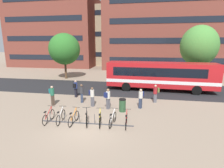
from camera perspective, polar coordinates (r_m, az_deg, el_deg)
name	(u,v)px	position (r m, az deg, el deg)	size (l,w,h in m)	color
ground	(87,128)	(11.54, -8.22, -14.12)	(200.00, 200.00, 0.00)	gray
bus_lane_asphalt	(114,88)	(21.28, 0.54, -1.38)	(80.00, 7.20, 0.01)	#232326
city_bus	(161,75)	(20.76, 15.56, 2.79)	(12.12, 3.10, 3.20)	red
bike_rack	(87,123)	(12.11, -8.13, -12.30)	(6.22, 0.30, 0.70)	#47474C
parked_bicycle_red_0	(49,117)	(12.89, -19.89, -9.94)	(0.52, 1.72, 0.99)	black
parked_bicycle_white_1	(61,117)	(12.59, -16.31, -10.24)	(0.52, 1.72, 0.99)	black
parked_bicycle_orange_2	(74,118)	(12.18, -12.35, -10.79)	(0.52, 1.72, 0.99)	black
parked_bicycle_black_3	(87,118)	(11.99, -8.25, -11.02)	(0.65, 1.67, 0.99)	black
parked_bicycle_yellow_4	(100,119)	(11.77, -3.93, -11.37)	(0.54, 1.70, 0.99)	black
parked_bicycle_white_5	(113,119)	(11.74, 0.22, -11.42)	(0.52, 1.72, 0.99)	black
parked_bicycle_red_6	(126,120)	(11.61, 4.70, -11.74)	(0.52, 1.72, 0.99)	black
commuter_olive_pack_0	(82,92)	(16.15, -9.86, -2.54)	(0.49, 0.60, 1.71)	#2D3851
commuter_navy_pack_1	(108,97)	(14.27, -1.38, -4.37)	(0.57, 0.60, 1.72)	#565660
commuter_teal_pack_2	(52,94)	(16.04, -18.88, -3.11)	(0.60, 0.54, 1.73)	#47382D
commuter_black_pack_3	(76,88)	(17.86, -11.76, -1.12)	(0.37, 0.55, 1.72)	black
commuter_navy_pack_4	(141,97)	(14.68, 9.35, -4.19)	(0.50, 0.60, 1.66)	#2D3851
commuter_navy_pack_5	(92,95)	(15.01, -6.49, -3.68)	(0.60, 0.57, 1.68)	#565660
commuter_olive_pack_6	(156,92)	(16.40, 13.98, -2.63)	(0.59, 0.46, 1.66)	#565660
trash_bin	(122,105)	(13.94, 3.41, -6.85)	(0.55, 0.55, 1.03)	#284C2D
street_tree_0	(64,49)	(27.90, -15.19, 10.89)	(4.64, 4.64, 6.87)	brown
street_tree_1	(199,46)	(26.76, 26.43, 11.04)	(4.87, 4.87, 7.71)	brown
building_left_wing	(56,32)	(47.47, -17.60, 15.67)	(20.13, 12.34, 16.22)	brown
building_right_wing	(171,16)	(41.89, 18.60, 20.08)	(27.69, 12.19, 22.04)	brown
building_centre_block	(125,37)	(48.61, 4.34, 14.98)	(14.84, 12.99, 14.30)	tan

